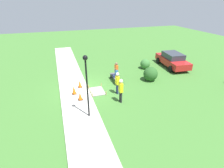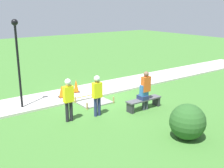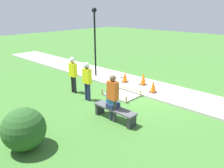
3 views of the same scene
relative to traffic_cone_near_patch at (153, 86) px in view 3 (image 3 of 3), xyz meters
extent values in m
plane|color=#3D702D|center=(0.25, 0.60, -0.40)|extent=(60.00, 60.00, 0.00)
cube|color=#BCB7AD|center=(0.25, -0.52, -0.35)|extent=(28.00, 2.25, 0.10)
cube|color=gray|center=(1.00, 1.20, -0.37)|extent=(1.50, 1.09, 0.06)
cube|color=tan|center=(0.25, 0.66, -0.24)|extent=(0.05, 0.05, 0.32)
cube|color=tan|center=(1.75, 0.66, -0.24)|extent=(0.05, 0.05, 0.32)
cube|color=tan|center=(0.25, 1.75, -0.24)|extent=(0.05, 0.05, 0.32)
cube|color=tan|center=(1.75, 1.75, -0.24)|extent=(0.05, 0.05, 0.32)
cube|color=yellow|center=(1.00, 0.66, -0.17)|extent=(1.50, 0.00, 0.04)
cube|color=black|center=(0.00, 0.00, -0.29)|extent=(0.34, 0.34, 0.02)
cone|color=orange|center=(0.00, 0.00, 0.02)|extent=(0.29, 0.29, 0.59)
cube|color=black|center=(1.00, -0.60, -0.29)|extent=(0.34, 0.34, 0.02)
cone|color=orange|center=(1.00, -0.60, 0.05)|extent=(0.29, 0.29, 0.65)
cube|color=black|center=(2.00, -0.28, -0.29)|extent=(0.34, 0.34, 0.02)
cone|color=orange|center=(2.00, -0.28, 0.01)|extent=(0.29, 0.29, 0.57)
cube|color=#2D2D33|center=(-1.17, 3.20, -0.19)|extent=(0.12, 0.40, 0.43)
cube|color=#2D2D33|center=(0.41, 3.20, -0.19)|extent=(0.12, 0.40, 0.43)
cube|color=#4C4C51|center=(-0.38, 3.20, 0.05)|extent=(1.79, 0.44, 0.06)
cube|color=navy|center=(-0.29, 3.20, 0.17)|extent=(0.34, 0.44, 0.18)
cube|color=#336BAD|center=(-0.29, 3.28, 0.51)|extent=(0.36, 0.20, 0.50)
sphere|color=tan|center=(-0.29, 3.28, 0.87)|extent=(0.21, 0.21, 0.21)
cylinder|color=black|center=(2.93, 2.46, 0.01)|extent=(0.14, 0.14, 0.83)
cylinder|color=black|center=(3.11, 2.46, 0.01)|extent=(0.14, 0.14, 0.83)
cube|color=yellow|center=(3.02, 2.46, 0.75)|extent=(0.40, 0.22, 0.66)
sphere|color=tan|center=(3.02, 2.46, 1.19)|extent=(0.22, 0.22, 0.22)
sphere|color=white|center=(3.02, 2.46, 1.26)|extent=(0.26, 0.26, 0.26)
cylinder|color=navy|center=(1.69, 2.64, 0.01)|extent=(0.14, 0.14, 0.82)
cylinder|color=navy|center=(1.87, 2.64, 0.01)|extent=(0.14, 0.14, 0.82)
cube|color=yellow|center=(1.78, 2.64, 0.74)|extent=(0.40, 0.22, 0.65)
sphere|color=brown|center=(1.78, 2.64, 1.18)|extent=(0.22, 0.22, 0.22)
sphere|color=white|center=(1.78, 2.64, 1.24)|extent=(0.26, 0.26, 0.26)
cylinder|color=#383D47|center=(-0.46, 3.31, 0.03)|extent=(0.14, 0.14, 0.86)
cylinder|color=#383D47|center=(-0.28, 3.31, 0.03)|extent=(0.14, 0.14, 0.86)
cube|color=#E55B1E|center=(-0.37, 3.31, 0.80)|extent=(0.40, 0.22, 0.68)
sphere|color=brown|center=(-0.37, 3.31, 1.26)|extent=(0.23, 0.23, 0.23)
cylinder|color=black|center=(4.10, -0.05, 1.53)|extent=(0.10, 0.10, 3.67)
sphere|color=black|center=(4.10, -0.05, 3.47)|extent=(0.28, 0.28, 0.28)
sphere|color=#285623|center=(0.40, 6.29, 0.23)|extent=(1.28, 1.28, 1.28)
camera|label=1|loc=(13.07, -1.45, 6.31)|focal=28.00mm
camera|label=2|loc=(7.89, 12.06, 4.14)|focal=45.00mm
camera|label=3|loc=(-5.26, 8.64, 3.55)|focal=35.00mm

